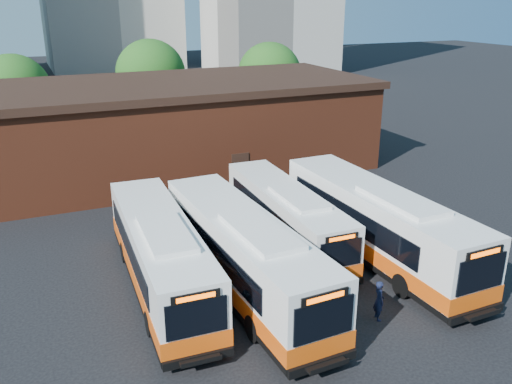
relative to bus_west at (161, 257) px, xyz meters
name	(u,v)px	position (x,y,z in m)	size (l,w,h in m)	color
ground	(299,299)	(5.03, -3.16, -1.51)	(220.00, 220.00, 0.00)	black
bus_west	(161,257)	(0.00, 0.00, 0.00)	(3.02, 12.31, 3.33)	white
bus_midwest	(244,257)	(3.21, -1.59, 0.09)	(3.19, 13.04, 3.52)	white
bus_mideast	(286,218)	(6.99, 1.98, -0.12)	(2.64, 11.34, 3.07)	white
bus_east	(377,226)	(10.28, -1.17, 0.13)	(3.04, 13.36, 3.62)	white
transit_worker	(379,300)	(7.19, -5.75, -0.68)	(0.61, 0.40, 1.66)	black
depot_building	(170,126)	(5.03, 16.84, 1.75)	(28.60, 12.60, 6.40)	maroon
tree_west	(14,90)	(-4.97, 28.84, 3.13)	(6.00, 6.00, 7.65)	#382314
tree_mid	(151,74)	(7.03, 30.84, 3.57)	(6.56, 6.56, 8.36)	#382314
tree_east	(270,75)	(18.03, 27.84, 3.32)	(6.24, 6.24, 7.96)	#382314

